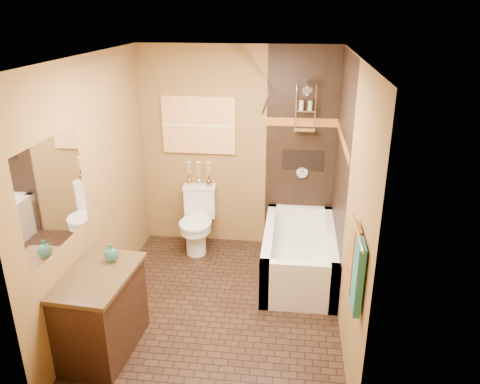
# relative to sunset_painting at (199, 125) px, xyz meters

# --- Properties ---
(floor) EXTENTS (3.00, 3.00, 0.00)m
(floor) POSITION_rel_sunset_painting_xyz_m (0.47, -1.48, -1.55)
(floor) COLOR black
(floor) RESTS_ON ground
(wall_left) EXTENTS (0.02, 3.00, 2.50)m
(wall_left) POSITION_rel_sunset_painting_xyz_m (-0.73, -1.48, -0.30)
(wall_left) COLOR olive
(wall_left) RESTS_ON floor
(wall_right) EXTENTS (0.02, 3.00, 2.50)m
(wall_right) POSITION_rel_sunset_painting_xyz_m (1.67, -1.48, -0.30)
(wall_right) COLOR olive
(wall_right) RESTS_ON floor
(wall_back) EXTENTS (2.40, 0.02, 2.50)m
(wall_back) POSITION_rel_sunset_painting_xyz_m (0.47, 0.02, -0.30)
(wall_back) COLOR olive
(wall_back) RESTS_ON floor
(wall_front) EXTENTS (2.40, 0.02, 2.50)m
(wall_front) POSITION_rel_sunset_painting_xyz_m (0.47, -2.98, -0.30)
(wall_front) COLOR olive
(wall_front) RESTS_ON floor
(ceiling) EXTENTS (3.00, 3.00, 0.00)m
(ceiling) POSITION_rel_sunset_painting_xyz_m (0.47, -1.48, 0.95)
(ceiling) COLOR silver
(ceiling) RESTS_ON wall_back
(alcove_tile_back) EXTENTS (0.85, 0.01, 2.50)m
(alcove_tile_back) POSITION_rel_sunset_painting_xyz_m (1.25, 0.01, -0.30)
(alcove_tile_back) COLOR black
(alcove_tile_back) RESTS_ON wall_back
(alcove_tile_right) EXTENTS (0.01, 1.50, 2.50)m
(alcove_tile_right) POSITION_rel_sunset_painting_xyz_m (1.66, -0.73, -0.30)
(alcove_tile_right) COLOR black
(alcove_tile_right) RESTS_ON wall_right
(mosaic_band_back) EXTENTS (0.85, 0.01, 0.10)m
(mosaic_band_back) POSITION_rel_sunset_painting_xyz_m (1.25, 0.00, 0.07)
(mosaic_band_back) COLOR #94501B
(mosaic_band_back) RESTS_ON alcove_tile_back
(mosaic_band_right) EXTENTS (0.01, 1.50, 0.10)m
(mosaic_band_right) POSITION_rel_sunset_painting_xyz_m (1.65, -0.73, 0.07)
(mosaic_band_right) COLOR #94501B
(mosaic_band_right) RESTS_ON alcove_tile_right
(alcove_niche) EXTENTS (0.50, 0.01, 0.25)m
(alcove_niche) POSITION_rel_sunset_painting_xyz_m (1.27, 0.01, -0.40)
(alcove_niche) COLOR black
(alcove_niche) RESTS_ON alcove_tile_back
(shower_fixtures) EXTENTS (0.24, 0.33, 1.16)m
(shower_fixtures) POSITION_rel_sunset_painting_xyz_m (1.27, -0.10, 0.12)
(shower_fixtures) COLOR silver
(shower_fixtures) RESTS_ON floor
(curtain_rod) EXTENTS (0.03, 1.55, 0.03)m
(curtain_rod) POSITION_rel_sunset_painting_xyz_m (0.87, -0.73, 0.47)
(curtain_rod) COLOR silver
(curtain_rod) RESTS_ON wall_back
(towel_bar) EXTENTS (0.02, 0.55, 0.02)m
(towel_bar) POSITION_rel_sunset_painting_xyz_m (1.62, -2.53, -0.10)
(towel_bar) COLOR silver
(towel_bar) RESTS_ON wall_right
(towel_teal) EXTENTS (0.05, 0.22, 0.52)m
(towel_teal) POSITION_rel_sunset_painting_xyz_m (1.63, -2.66, -0.37)
(towel_teal) COLOR #227169
(towel_teal) RESTS_ON towel_bar
(towel_rust) EXTENTS (0.05, 0.22, 0.52)m
(towel_rust) POSITION_rel_sunset_painting_xyz_m (1.63, -2.40, -0.37)
(towel_rust) COLOR #8D5719
(towel_rust) RESTS_ON towel_bar
(sunset_painting) EXTENTS (0.90, 0.04, 0.70)m
(sunset_painting) POSITION_rel_sunset_painting_xyz_m (0.00, 0.00, 0.00)
(sunset_painting) COLOR orange
(sunset_painting) RESTS_ON wall_back
(vanity_mirror) EXTENTS (0.01, 1.00, 0.90)m
(vanity_mirror) POSITION_rel_sunset_painting_xyz_m (-0.71, -2.22, -0.05)
(vanity_mirror) COLOR white
(vanity_mirror) RESTS_ON wall_left
(bathtub) EXTENTS (0.80, 1.50, 0.55)m
(bathtub) POSITION_rel_sunset_painting_xyz_m (1.27, -0.73, -1.33)
(bathtub) COLOR white
(bathtub) RESTS_ON floor
(toilet) EXTENTS (0.42, 0.61, 0.80)m
(toilet) POSITION_rel_sunset_painting_xyz_m (0.00, -0.26, -1.15)
(toilet) COLOR white
(toilet) RESTS_ON floor
(vanity) EXTENTS (0.60, 0.92, 0.78)m
(vanity) POSITION_rel_sunset_painting_xyz_m (-0.45, -2.22, -1.16)
(vanity) COLOR black
(vanity) RESTS_ON floor
(teal_bottle) EXTENTS (0.14, 0.14, 0.20)m
(teal_bottle) POSITION_rel_sunset_painting_xyz_m (-0.40, -1.99, -0.69)
(teal_bottle) COLOR #236A67
(teal_bottle) RESTS_ON vanity
(bud_vases) EXTENTS (0.31, 0.07, 0.31)m
(bud_vases) POSITION_rel_sunset_painting_xyz_m (0.00, -0.09, -0.58)
(bud_vases) COLOR gold
(bud_vases) RESTS_ON toilet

